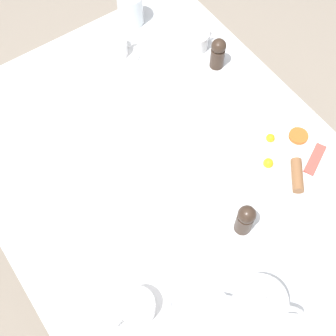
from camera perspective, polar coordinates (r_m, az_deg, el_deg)
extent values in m
plane|color=gray|center=(1.92, 0.00, -10.63)|extent=(8.00, 8.00, 0.00)
cube|color=silver|center=(1.28, 0.00, -0.76)|extent=(0.93, 1.21, 0.03)
cylinder|color=brown|center=(1.97, 0.59, 12.20)|extent=(0.04, 0.04, 0.68)
cylinder|color=white|center=(1.33, 14.48, 1.32)|extent=(0.27, 0.27, 0.01)
cylinder|color=white|center=(1.33, 12.29, 3.38)|extent=(0.07, 0.07, 0.00)
sphere|color=yellow|center=(1.32, 12.37, 3.59)|extent=(0.02, 0.02, 0.02)
cylinder|color=white|center=(1.29, 12.04, 0.37)|extent=(0.07, 0.07, 0.00)
sphere|color=yellow|center=(1.28, 12.12, 0.59)|extent=(0.03, 0.03, 0.03)
cylinder|color=brown|center=(1.28, 15.47, -0.87)|extent=(0.08, 0.09, 0.03)
cube|color=#B74C42|center=(1.33, 17.48, 1.04)|extent=(0.10, 0.07, 0.01)
cylinder|color=#D16023|center=(1.36, 15.62, 3.78)|extent=(0.05, 0.05, 0.01)
cylinder|color=white|center=(1.11, 10.88, -16.12)|extent=(0.12, 0.12, 0.09)
cylinder|color=white|center=(1.07, 11.33, -15.52)|extent=(0.09, 0.09, 0.01)
sphere|color=white|center=(1.05, 11.45, -15.35)|extent=(0.02, 0.02, 0.02)
cone|color=white|center=(1.10, 6.97, -15.37)|extent=(0.05, 0.05, 0.04)
torus|color=white|center=(1.12, 14.29, -16.61)|extent=(0.06, 0.06, 0.07)
cylinder|color=white|center=(1.52, -6.48, 13.67)|extent=(0.16, 0.16, 0.01)
cylinder|color=white|center=(1.50, -6.61, 14.49)|extent=(0.08, 0.08, 0.06)
cylinder|color=brown|center=(1.50, -6.57, 14.27)|extent=(0.07, 0.07, 0.04)
torus|color=white|center=(1.51, -4.94, 15.03)|extent=(0.04, 0.02, 0.04)
cylinder|color=white|center=(1.14, -3.70, -16.91)|extent=(0.16, 0.16, 0.01)
cylinder|color=white|center=(1.11, -3.79, -16.56)|extent=(0.08, 0.08, 0.06)
cylinder|color=brown|center=(1.11, -3.78, -16.62)|extent=(0.07, 0.07, 0.05)
torus|color=white|center=(1.10, -5.69, -18.07)|extent=(0.04, 0.01, 0.04)
cylinder|color=white|center=(1.58, -4.61, 18.75)|extent=(0.08, 0.08, 0.11)
cylinder|color=white|center=(1.52, 3.64, 15.15)|extent=(0.06, 0.06, 0.06)
torus|color=white|center=(1.53, 4.73, 15.67)|extent=(0.04, 0.01, 0.04)
cylinder|color=#38281E|center=(1.47, 6.02, 13.24)|extent=(0.04, 0.04, 0.07)
sphere|color=#38281E|center=(1.43, 6.21, 14.57)|extent=(0.05, 0.05, 0.05)
cylinder|color=#38281E|center=(1.18, 9.25, -6.56)|extent=(0.04, 0.04, 0.07)
sphere|color=#38281E|center=(1.14, 9.60, -5.61)|extent=(0.05, 0.05, 0.05)
cube|color=silver|center=(1.30, -16.87, -2.28)|extent=(0.03, 0.17, 0.00)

